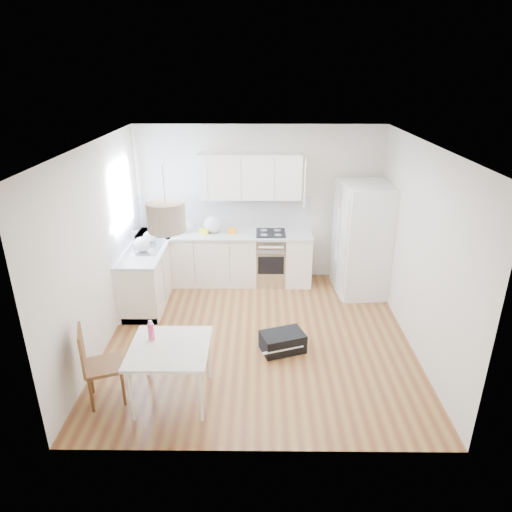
% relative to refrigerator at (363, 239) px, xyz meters
% --- Properties ---
extents(floor, '(4.20, 4.20, 0.00)m').
position_rel_refrigerator_xyz_m(floor, '(-1.72, -1.48, -0.93)').
color(floor, brown).
rests_on(floor, ground).
extents(ceiling, '(4.20, 4.20, 0.00)m').
position_rel_refrigerator_xyz_m(ceiling, '(-1.72, -1.48, 1.77)').
color(ceiling, white).
rests_on(ceiling, wall_back).
extents(wall_back, '(4.20, 0.00, 4.20)m').
position_rel_refrigerator_xyz_m(wall_back, '(-1.72, 0.62, 0.42)').
color(wall_back, beige).
rests_on(wall_back, floor).
extents(wall_left, '(0.00, 4.20, 4.20)m').
position_rel_refrigerator_xyz_m(wall_left, '(-3.82, -1.48, 0.42)').
color(wall_left, beige).
rests_on(wall_left, floor).
extents(wall_right, '(0.00, 4.20, 4.20)m').
position_rel_refrigerator_xyz_m(wall_right, '(0.38, -1.48, 0.42)').
color(wall_right, beige).
rests_on(wall_right, floor).
extents(window_glassblock, '(0.02, 1.00, 1.00)m').
position_rel_refrigerator_xyz_m(window_glassblock, '(-3.81, -0.33, 0.82)').
color(window_glassblock, '#BFE0F9').
rests_on(window_glassblock, wall_left).
extents(cabinets_back, '(3.00, 0.60, 0.88)m').
position_rel_refrigerator_xyz_m(cabinets_back, '(-2.32, 0.32, -0.49)').
color(cabinets_back, white).
rests_on(cabinets_back, floor).
extents(cabinets_left, '(0.60, 1.80, 0.88)m').
position_rel_refrigerator_xyz_m(cabinets_left, '(-3.52, -0.28, -0.49)').
color(cabinets_left, white).
rests_on(cabinets_left, floor).
extents(counter_back, '(3.02, 0.64, 0.04)m').
position_rel_refrigerator_xyz_m(counter_back, '(-2.32, 0.32, -0.03)').
color(counter_back, silver).
rests_on(counter_back, cabinets_back).
extents(counter_left, '(0.64, 1.82, 0.04)m').
position_rel_refrigerator_xyz_m(counter_left, '(-3.52, -0.28, -0.03)').
color(counter_left, silver).
rests_on(counter_left, cabinets_left).
extents(backsplash_back, '(3.00, 0.01, 0.58)m').
position_rel_refrigerator_xyz_m(backsplash_back, '(-2.32, 0.61, 0.28)').
color(backsplash_back, white).
rests_on(backsplash_back, wall_back).
extents(backsplash_left, '(0.01, 1.80, 0.58)m').
position_rel_refrigerator_xyz_m(backsplash_left, '(-3.81, -0.28, 0.28)').
color(backsplash_left, white).
rests_on(backsplash_left, wall_left).
extents(upper_cabinets, '(1.70, 0.32, 0.75)m').
position_rel_refrigerator_xyz_m(upper_cabinets, '(-1.87, 0.46, 0.94)').
color(upper_cabinets, white).
rests_on(upper_cabinets, wall_back).
extents(range_oven, '(0.50, 0.61, 0.88)m').
position_rel_refrigerator_xyz_m(range_oven, '(-1.52, 0.32, -0.49)').
color(range_oven, silver).
rests_on(range_oven, floor).
extents(sink, '(0.50, 0.80, 0.16)m').
position_rel_refrigerator_xyz_m(sink, '(-3.52, -0.33, -0.02)').
color(sink, silver).
rests_on(sink, counter_left).
extents(refrigerator, '(0.96, 1.00, 1.86)m').
position_rel_refrigerator_xyz_m(refrigerator, '(0.00, 0.00, 0.00)').
color(refrigerator, white).
rests_on(refrigerator, floor).
extents(dining_table, '(0.88, 0.88, 0.70)m').
position_rel_refrigerator_xyz_m(dining_table, '(-2.71, -2.79, -0.31)').
color(dining_table, beige).
rests_on(dining_table, floor).
extents(dining_chair, '(0.51, 0.51, 0.96)m').
position_rel_refrigerator_xyz_m(dining_chair, '(-3.45, -2.81, -0.45)').
color(dining_chair, '#523418').
rests_on(dining_chair, floor).
extents(drink_bottle, '(0.09, 0.09, 0.24)m').
position_rel_refrigerator_xyz_m(drink_bottle, '(-2.93, -2.64, -0.11)').
color(drink_bottle, '#E43F6D').
rests_on(drink_bottle, dining_table).
extents(gym_bag, '(0.65, 0.53, 0.26)m').
position_rel_refrigerator_xyz_m(gym_bag, '(-1.39, -1.82, -0.80)').
color(gym_bag, black).
rests_on(gym_bag, floor).
extents(pendant_lamp, '(0.45, 0.45, 0.30)m').
position_rel_refrigerator_xyz_m(pendant_lamp, '(-2.64, -2.72, 1.25)').
color(pendant_lamp, '#B6A68C').
rests_on(pendant_lamp, ceiling).
extents(grocery_bag_a, '(0.25, 0.21, 0.23)m').
position_rel_refrigerator_xyz_m(grocery_bag_a, '(-3.29, 0.41, 0.10)').
color(grocery_bag_a, silver).
rests_on(grocery_bag_a, counter_back).
extents(grocery_bag_b, '(0.24, 0.21, 0.22)m').
position_rel_refrigerator_xyz_m(grocery_bag_b, '(-2.98, 0.37, 0.10)').
color(grocery_bag_b, silver).
rests_on(grocery_bag_b, counter_back).
extents(grocery_bag_c, '(0.32, 0.27, 0.29)m').
position_rel_refrigerator_xyz_m(grocery_bag_c, '(-2.51, 0.35, 0.13)').
color(grocery_bag_c, silver).
rests_on(grocery_bag_c, counter_back).
extents(grocery_bag_d, '(0.21, 0.18, 0.19)m').
position_rel_refrigerator_xyz_m(grocery_bag_d, '(-3.49, -0.13, 0.08)').
color(grocery_bag_d, silver).
rests_on(grocery_bag_d, counter_back).
extents(grocery_bag_e, '(0.26, 0.22, 0.23)m').
position_rel_refrigerator_xyz_m(grocery_bag_e, '(-3.52, -0.54, 0.11)').
color(grocery_bag_e, silver).
rests_on(grocery_bag_e, counter_left).
extents(snack_orange, '(0.15, 0.10, 0.10)m').
position_rel_refrigerator_xyz_m(snack_orange, '(-2.19, 0.30, 0.04)').
color(snack_orange, orange).
rests_on(snack_orange, counter_back).
extents(snack_yellow, '(0.16, 0.10, 0.10)m').
position_rel_refrigerator_xyz_m(snack_yellow, '(-2.66, 0.26, 0.04)').
color(snack_yellow, yellow).
rests_on(snack_yellow, counter_back).
extents(snack_red, '(0.17, 0.15, 0.10)m').
position_rel_refrigerator_xyz_m(snack_red, '(-3.13, 0.35, 0.04)').
color(snack_red, red).
rests_on(snack_red, counter_back).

